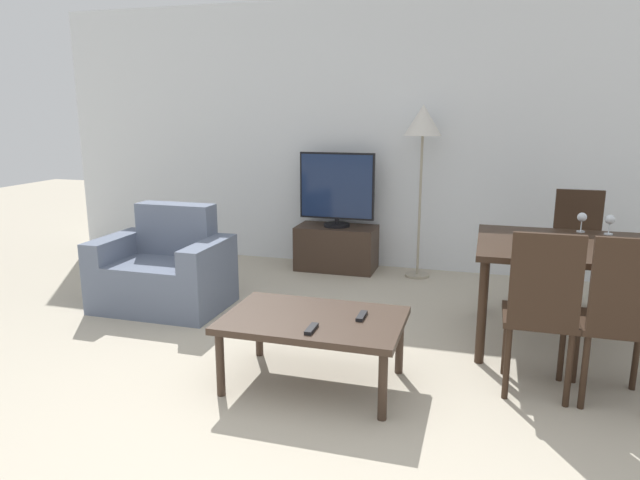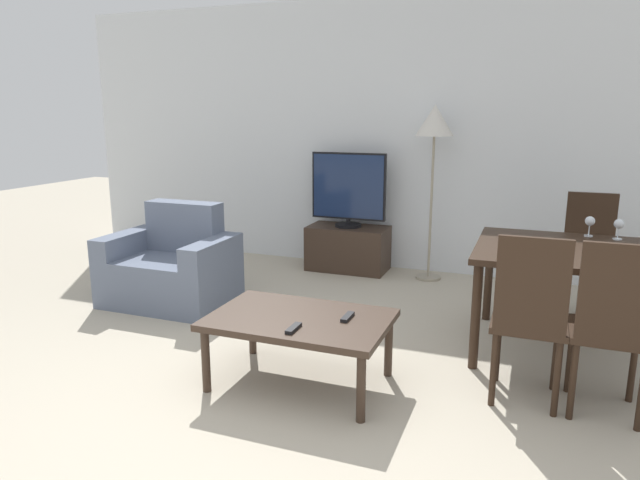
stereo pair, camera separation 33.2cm
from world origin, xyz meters
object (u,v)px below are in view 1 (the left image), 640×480
Objects in this scene: dining_table at (564,255)px; floor_lamp at (423,128)px; remote_primary at (311,329)px; wine_glass_center at (610,221)px; tv_stand at (337,248)px; dining_chair_near_right at (621,314)px; dining_chair_near at (541,307)px; armchair at (165,272)px; remote_secondary at (362,316)px; dining_chair_far at (577,245)px; coffee_table at (314,324)px; tv at (337,189)px; wine_glass_left at (582,218)px.

dining_table is 0.69× the size of floor_lamp.
wine_glass_center reaches higher than remote_primary.
dining_table is (1.99, -1.44, 0.42)m from tv_stand.
dining_table is 0.55m from wine_glass_center.
dining_chair_near_right reaches higher than dining_table.
wine_glass_center is at bearing 66.56° from dining_chair_near.
dining_chair_near is at bearing -15.20° from armchair.
dining_chair_near_right is 6.53× the size of remote_secondary.
dining_chair_far is at bearing -15.45° from tv_stand.
coffee_table is at bearing -78.26° from tv_stand.
remote_primary is at bearing -127.57° from dining_chair_far.
tv reaches higher than dining_chair_far.
dining_table is at bearing -130.28° from wine_glass_center.
dining_chair_far is 2.30m from remote_secondary.
tv is 0.78× the size of dining_chair_near_right.
coffee_table is 7.20× the size of wine_glass_left.
dining_chair_far is 0.59× the size of floor_lamp.
coffee_table is 0.29m from remote_secondary.
dining_chair_far is (2.19, -0.60, 0.31)m from tv_stand.
tv is 5.25× the size of wine_glass_left.
dining_chair_near_right is 1.40m from remote_secondary.
dining_chair_near_right is at bearing -13.40° from armchair.
dining_chair_near is 1.00× the size of dining_chair_near_right.
tv_stand is 0.82× the size of dining_chair_near_right.
armchair is 3.09m from dining_table.
wine_glass_left and wine_glass_center have the same top height.
coffee_table is at bearing -165.66° from remote_secondary.
armchair is at bearing -178.85° from dining_table.
dining_chair_near is at bearing -113.44° from wine_glass_center.
tv is at bearing 54.24° from armchair.
tv is at bearing 101.92° from remote_primary.
dining_chair_near is (1.78, -2.28, 0.31)m from tv_stand.
wine_glass_center is (0.54, 1.23, 0.29)m from dining_chair_near.
dining_chair_near reaches higher than armchair.
dining_table is 1.56m from remote_secondary.
remote_secondary is at bearing -26.21° from armchair.
tv_stand is at bearing 178.11° from floor_lamp.
tv_stand reaches higher than remote_secondary.
wine_glass_center is at bearing 42.11° from remote_secondary.
armchair is at bearing -164.58° from dining_chair_far.
dining_chair_far is 0.50m from wine_glass_left.
tv is 1.04m from floor_lamp.
coffee_table is 1.29m from dining_chair_near.
remote_primary is 2.35m from wine_glass_left.
dining_chair_near is 1.38m from wine_glass_center.
floor_lamp is at bearing 88.95° from remote_secondary.
remote_primary is at bearing -132.75° from wine_glass_left.
dining_chair_near_right reaches higher than armchair.
armchair is 3.37m from dining_chair_near_right.
floor_lamp is at bearing 145.41° from wine_glass_center.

